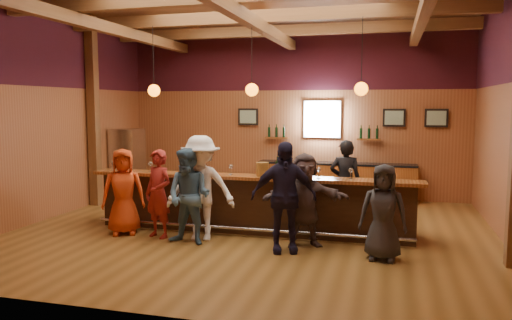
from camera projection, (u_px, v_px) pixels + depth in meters
The scene contains 27 objects.
room at pixel (253, 62), 9.29m from camera, with size 9.04×9.00×4.52m.
bar_counter at pixel (255, 203), 9.67m from camera, with size 6.30×1.07×1.11m.
back_bar_cabinet at pixel (336, 181), 12.79m from camera, with size 4.00×0.52×0.95m.
window at pixel (322, 119), 12.94m from camera, with size 0.95×0.09×0.95m.
framed_pictures at pixel (356, 117), 12.70m from camera, with size 5.35×0.05×0.45m.
wine_shelves at pixel (322, 136), 12.92m from camera, with size 3.00×0.18×0.30m.
pendant_lights at pixel (252, 89), 9.29m from camera, with size 4.24×0.24×1.37m.
stainless_fridge at pixel (128, 163), 13.04m from camera, with size 0.70×0.70×1.80m, color silver.
customer_orange at pixel (123, 192), 9.32m from camera, with size 0.79×0.51×1.61m, color red.
customer_redvest at pixel (158, 194), 9.09m from camera, with size 0.59×0.39×1.62m, color maroon.
customer_denim at pixel (189, 196), 8.64m from camera, with size 0.82×0.64×1.68m, color #446A89.
customer_white at pixel (201, 188), 8.91m from camera, with size 1.22×0.70×1.88m, color white.
customer_navy at pixel (284, 197), 8.18m from camera, with size 1.07×0.45×1.83m, color #1C1932.
customer_brown at pixel (305, 200), 8.52m from camera, with size 1.49×0.48×1.61m, color #574646.
customer_dark at pixel (383, 212), 7.76m from camera, with size 0.74×0.48×1.51m, color #29292B.
bartender at pixel (345, 182), 10.07m from camera, with size 0.63×0.41×1.73m, color black.
ice_bucket at pixel (262, 169), 9.21m from camera, with size 0.23×0.23×0.25m, color brown.
bottle_a at pixel (277, 168), 9.22m from camera, with size 0.08×0.08×0.36m.
bottle_b at pixel (291, 169), 9.24m from camera, with size 0.07×0.07×0.31m.
glass_a at pixel (113, 163), 9.98m from camera, with size 0.09×0.09×0.20m.
glass_b at pixel (151, 164), 9.83m from camera, with size 0.09×0.09×0.20m.
glass_c at pixel (186, 166), 9.70m from camera, with size 0.08×0.08×0.19m.
glass_d at pixel (189, 168), 9.47m from camera, with size 0.08×0.08×0.17m.
glass_e at pixel (231, 167), 9.42m from camera, with size 0.08×0.08×0.19m.
glass_f at pixel (295, 170), 9.09m from camera, with size 0.08×0.08×0.18m.
glass_g at pixel (318, 171), 8.94m from camera, with size 0.09×0.09×0.19m.
glass_h at pixel (351, 171), 8.86m from camera, with size 0.09×0.09×0.20m.
Camera 1 is at (2.51, -9.03, 2.42)m, focal length 35.00 mm.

